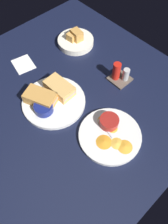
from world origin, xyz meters
TOP-DOWN VIEW (x-y plane):
  - ground_plane at (0.00, 0.00)cm, footprint 110.00×110.00cm
  - plate_sandwich_main at (-0.08, -5.11)cm, footprint 27.27×27.27cm
  - sandwich_half_near at (-1.98, -0.28)cm, footprint 13.66×8.37cm
  - sandwich_half_far at (-3.31, -9.16)cm, footprint 14.95×12.15cm
  - ramekin_dark_sauce at (1.24, -11.10)cm, footprint 7.86×7.86cm
  - spoon_by_dark_ramekin at (-0.82, -5.47)cm, footprint 4.80×9.76cm
  - plate_chips_companion at (27.72, 0.87)cm, footprint 24.69×24.69cm
  - ramekin_light_gravy at (24.02, 3.96)cm, footprint 7.69×7.69cm
  - spoon_by_gravy_ramekin at (22.69, 1.96)cm, footprint 9.94×3.54cm
  - plantain_chip_scatter at (29.32, 0.43)cm, footprint 20.37×12.84cm
  - bread_basket_rear at (-21.99, 27.06)cm, footprint 18.62×18.62cm
  - condiment_caddy at (10.15, 25.39)cm, footprint 9.00×9.00cm
  - paper_napkin_folded at (-28.27, -1.80)cm, footprint 12.54×10.97cm

SIDE VIEW (x-z plane):
  - ground_plane at x=0.00cm, z-range -3.00..0.00cm
  - paper_napkin_folded at x=-28.27cm, z-range 0.00..0.40cm
  - plate_sandwich_main at x=-0.08cm, z-range 0.00..1.60cm
  - plate_chips_companion at x=27.72cm, z-range 0.00..1.60cm
  - plantain_chip_scatter at x=29.32cm, z-range 1.60..2.20cm
  - spoon_by_dark_ramekin at x=-0.82cm, z-range 1.56..2.36cm
  - spoon_by_gravy_ramekin at x=22.69cm, z-range 1.56..2.36cm
  - bread_basket_rear at x=-21.99cm, z-range -1.85..6.18cm
  - condiment_caddy at x=10.15cm, z-range -1.34..8.16cm
  - ramekin_light_gravy at x=24.02cm, z-range 1.74..5.18cm
  - ramekin_dark_sauce at x=1.24cm, z-range 1.74..5.31cm
  - sandwich_half_near at x=-1.98cm, z-range 1.60..6.40cm
  - sandwich_half_far at x=-3.31cm, z-range 1.60..6.40cm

